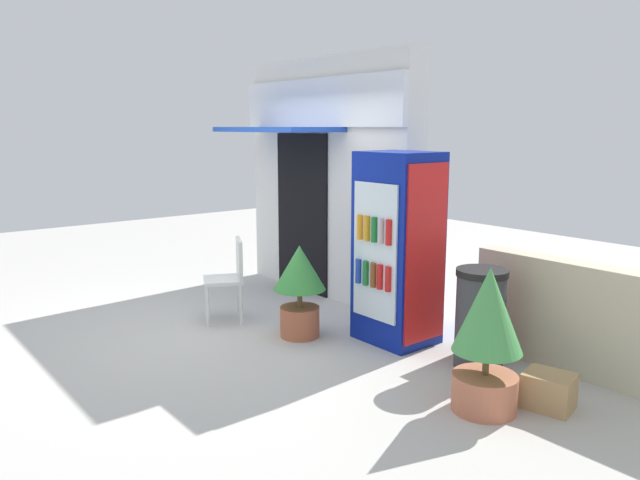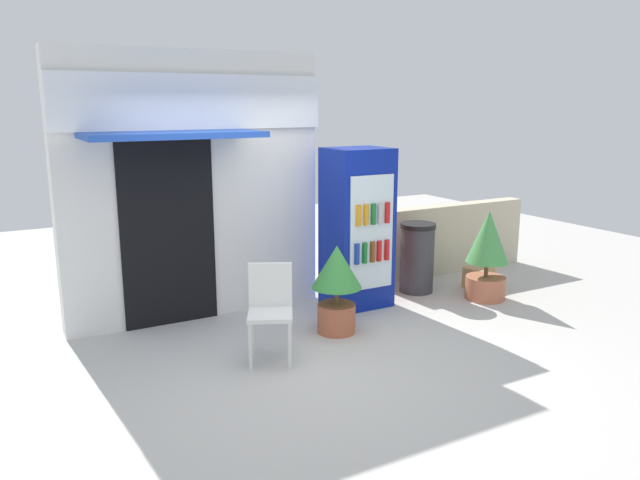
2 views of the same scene
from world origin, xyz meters
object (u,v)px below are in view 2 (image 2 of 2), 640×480
(drink_cooler, at_px, (358,228))
(potted_plant_curbside, at_px, (487,251))
(plastic_chair, at_px, (270,305))
(potted_plant_near_shop, at_px, (337,281))
(cardboard_box, at_px, (479,277))
(trash_bin, at_px, (417,257))

(drink_cooler, distance_m, potted_plant_curbside, 1.66)
(plastic_chair, xyz_separation_m, potted_plant_near_shop, (0.89, 0.28, 0.03))
(drink_cooler, xyz_separation_m, cardboard_box, (1.80, -0.19, -0.81))
(plastic_chair, bearing_deg, potted_plant_curbside, 6.78)
(drink_cooler, height_order, plastic_chair, drink_cooler)
(drink_cooler, bearing_deg, cardboard_box, -5.89)
(potted_plant_curbside, distance_m, cardboard_box, 0.69)
(plastic_chair, xyz_separation_m, potted_plant_curbside, (3.10, 0.37, 0.08))
(drink_cooler, bearing_deg, plastic_chair, -148.71)
(plastic_chair, xyz_separation_m, cardboard_box, (3.39, 0.78, -0.40))
(cardboard_box, bearing_deg, plastic_chair, -167.02)
(drink_cooler, xyz_separation_m, trash_bin, (0.95, 0.07, -0.49))
(potted_plant_near_shop, bearing_deg, plastic_chair, -162.53)
(cardboard_box, bearing_deg, potted_plant_curbside, -124.70)
(plastic_chair, xyz_separation_m, trash_bin, (2.55, 1.04, -0.08))
(cardboard_box, bearing_deg, potted_plant_near_shop, -168.67)
(potted_plant_near_shop, xyz_separation_m, cardboard_box, (2.49, 0.50, -0.42))
(potted_plant_curbside, bearing_deg, plastic_chair, -173.22)
(potted_plant_curbside, bearing_deg, potted_plant_near_shop, -177.73)
(potted_plant_curbside, height_order, trash_bin, potted_plant_curbside)
(drink_cooler, bearing_deg, potted_plant_near_shop, -135.46)
(drink_cooler, height_order, cardboard_box, drink_cooler)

